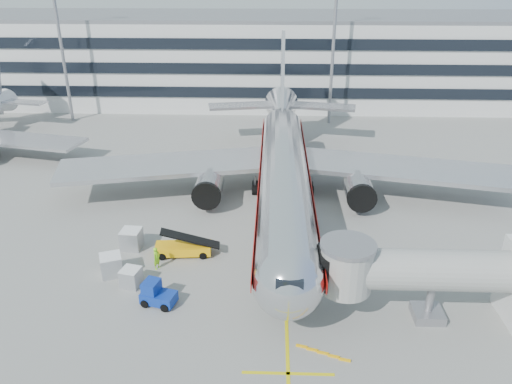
{
  "coord_description": "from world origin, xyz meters",
  "views": [
    {
      "loc": [
        -1.21,
        -38.37,
        24.1
      ],
      "look_at": [
        -2.76,
        5.29,
        4.0
      ],
      "focal_mm": 35.0,
      "sensor_mm": 36.0,
      "label": 1
    }
  ],
  "objects_px": {
    "ramp_worker": "(157,258)",
    "cargo_container_right": "(132,239)",
    "main_jet": "(284,166)",
    "baggage_tug": "(156,294)",
    "cargo_container_left": "(111,265)",
    "cargo_container_front": "(131,277)",
    "belt_loader": "(183,248)"
  },
  "relations": [
    {
      "from": "cargo_container_front",
      "to": "ramp_worker",
      "type": "relative_size",
      "value": 0.87
    },
    {
      "from": "cargo_container_right",
      "to": "cargo_container_front",
      "type": "xyz_separation_m",
      "value": [
        1.51,
        -5.9,
        -0.16
      ]
    },
    {
      "from": "cargo_container_right",
      "to": "cargo_container_front",
      "type": "relative_size",
      "value": 1.07
    },
    {
      "from": "main_jet",
      "to": "ramp_worker",
      "type": "bearing_deg",
      "value": -128.53
    },
    {
      "from": "baggage_tug",
      "to": "cargo_container_front",
      "type": "relative_size",
      "value": 1.66
    },
    {
      "from": "cargo_container_right",
      "to": "ramp_worker",
      "type": "distance_m",
      "value": 4.5
    },
    {
      "from": "baggage_tug",
      "to": "cargo_container_front",
      "type": "height_order",
      "value": "baggage_tug"
    },
    {
      "from": "main_jet",
      "to": "ramp_worker",
      "type": "relative_size",
      "value": 25.06
    },
    {
      "from": "main_jet",
      "to": "baggage_tug",
      "type": "height_order",
      "value": "main_jet"
    },
    {
      "from": "main_jet",
      "to": "cargo_container_left",
      "type": "height_order",
      "value": "main_jet"
    },
    {
      "from": "belt_loader",
      "to": "cargo_container_left",
      "type": "height_order",
      "value": "belt_loader"
    },
    {
      "from": "cargo_container_right",
      "to": "baggage_tug",
      "type": "bearing_deg",
      "value": -63.41
    },
    {
      "from": "main_jet",
      "to": "belt_loader",
      "type": "distance_m",
      "value": 15.17
    },
    {
      "from": "belt_loader",
      "to": "ramp_worker",
      "type": "distance_m",
      "value": 3.0
    },
    {
      "from": "main_jet",
      "to": "cargo_container_left",
      "type": "xyz_separation_m",
      "value": [
        -14.69,
        -14.94,
        -3.31
      ]
    },
    {
      "from": "belt_loader",
      "to": "ramp_worker",
      "type": "xyz_separation_m",
      "value": [
        -1.88,
        -2.31,
        0.3
      ]
    },
    {
      "from": "cargo_container_left",
      "to": "ramp_worker",
      "type": "height_order",
      "value": "ramp_worker"
    },
    {
      "from": "cargo_container_right",
      "to": "cargo_container_front",
      "type": "height_order",
      "value": "cargo_container_right"
    },
    {
      "from": "main_jet",
      "to": "baggage_tug",
      "type": "distance_m",
      "value": 21.53
    },
    {
      "from": "cargo_container_left",
      "to": "ramp_worker",
      "type": "xyz_separation_m",
      "value": [
        3.65,
        1.06,
        0.09
      ]
    },
    {
      "from": "baggage_tug",
      "to": "cargo_container_right",
      "type": "height_order",
      "value": "baggage_tug"
    },
    {
      "from": "main_jet",
      "to": "cargo_container_right",
      "type": "distance_m",
      "value": 17.93
    },
    {
      "from": "main_jet",
      "to": "cargo_container_front",
      "type": "xyz_separation_m",
      "value": [
        -12.6,
        -16.47,
        -3.45
      ]
    },
    {
      "from": "baggage_tug",
      "to": "cargo_container_left",
      "type": "distance_m",
      "value": 6.04
    },
    {
      "from": "main_jet",
      "to": "baggage_tug",
      "type": "relative_size",
      "value": 17.41
    },
    {
      "from": "main_jet",
      "to": "baggage_tug",
      "type": "bearing_deg",
      "value": -118.09
    },
    {
      "from": "baggage_tug",
      "to": "main_jet",
      "type": "bearing_deg",
      "value": 61.91
    },
    {
      "from": "baggage_tug",
      "to": "cargo_container_left",
      "type": "bearing_deg",
      "value": 140.79
    },
    {
      "from": "ramp_worker",
      "to": "cargo_container_right",
      "type": "bearing_deg",
      "value": 69.0
    },
    {
      "from": "belt_loader",
      "to": "cargo_container_front",
      "type": "xyz_separation_m",
      "value": [
        -3.44,
        -4.91,
        0.07
      ]
    },
    {
      "from": "cargo_container_left",
      "to": "cargo_container_right",
      "type": "distance_m",
      "value": 4.4
    },
    {
      "from": "main_jet",
      "to": "cargo_container_left",
      "type": "distance_m",
      "value": 21.21
    }
  ]
}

